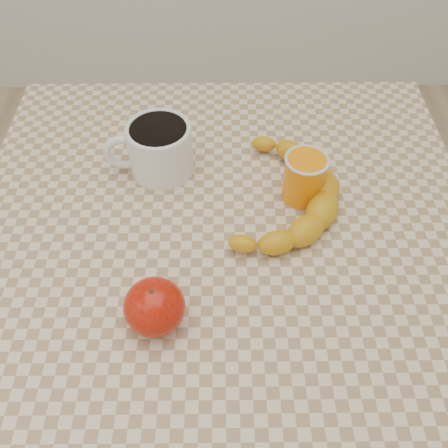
{
  "coord_description": "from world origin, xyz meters",
  "views": [
    {
      "loc": [
        -0.0,
        -0.49,
        1.34
      ],
      "look_at": [
        0.0,
        0.0,
        0.77
      ],
      "focal_mm": 40.0,
      "sensor_mm": 36.0,
      "label": 1
    }
  ],
  "objects_px": {
    "orange_juice_glass": "(304,177)",
    "apple": "(154,307)",
    "table": "(224,265)",
    "banana": "(282,194)",
    "coffee_mug": "(158,147)"
  },
  "relations": [
    {
      "from": "apple",
      "to": "orange_juice_glass",
      "type": "bearing_deg",
      "value": 46.54
    },
    {
      "from": "orange_juice_glass",
      "to": "banana",
      "type": "height_order",
      "value": "orange_juice_glass"
    },
    {
      "from": "orange_juice_glass",
      "to": "apple",
      "type": "distance_m",
      "value": 0.32
    },
    {
      "from": "coffee_mug",
      "to": "apple",
      "type": "distance_m",
      "value": 0.3
    },
    {
      "from": "table",
      "to": "coffee_mug",
      "type": "relative_size",
      "value": 5.22
    },
    {
      "from": "table",
      "to": "coffee_mug",
      "type": "xyz_separation_m",
      "value": [
        -0.11,
        0.14,
        0.14
      ]
    },
    {
      "from": "coffee_mug",
      "to": "table",
      "type": "bearing_deg",
      "value": -52.98
    },
    {
      "from": "orange_juice_glass",
      "to": "table",
      "type": "bearing_deg",
      "value": -148.87
    },
    {
      "from": "table",
      "to": "banana",
      "type": "distance_m",
      "value": 0.16
    },
    {
      "from": "apple",
      "to": "coffee_mug",
      "type": "bearing_deg",
      "value": 93.19
    },
    {
      "from": "orange_juice_glass",
      "to": "apple",
      "type": "bearing_deg",
      "value": -133.46
    },
    {
      "from": "banana",
      "to": "orange_juice_glass",
      "type": "bearing_deg",
      "value": 51.08
    },
    {
      "from": "table",
      "to": "banana",
      "type": "height_order",
      "value": "banana"
    },
    {
      "from": "table",
      "to": "apple",
      "type": "bearing_deg",
      "value": -120.62
    },
    {
      "from": "orange_juice_glass",
      "to": "apple",
      "type": "xyz_separation_m",
      "value": [
        -0.22,
        -0.23,
        -0.01
      ]
    }
  ]
}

